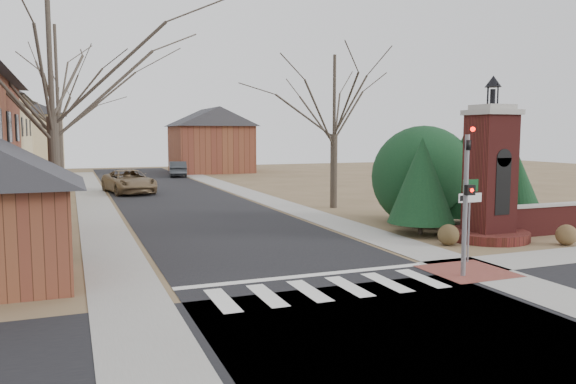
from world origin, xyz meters
name	(u,v)px	position (x,y,z in m)	size (l,w,h in m)	color
ground	(342,297)	(0.00, 0.00, 0.00)	(120.00, 120.00, 0.00)	brown
main_street	(183,201)	(0.00, 22.00, 0.01)	(8.00, 70.00, 0.01)	black
cross_street	(407,335)	(0.00, -3.00, 0.01)	(120.00, 8.00, 0.01)	black
crosswalk_zone	(329,289)	(0.00, 0.80, 0.01)	(8.00, 2.20, 0.02)	silver
stop_bar	(308,276)	(0.00, 2.30, 0.01)	(8.00, 0.35, 0.02)	silver
sidewalk_right_main	(262,198)	(5.20, 22.00, 0.01)	(2.00, 60.00, 0.02)	gray
sidewalk_left	(95,205)	(-5.20, 22.00, 0.01)	(2.00, 60.00, 0.02)	gray
curb_apron	(468,271)	(4.80, 1.00, 0.01)	(2.40, 2.40, 0.02)	brown
traffic_signal_pole	(466,190)	(4.30, 0.57, 2.59)	(0.28, 0.41, 4.50)	slate
sign_post	(470,204)	(5.59, 1.99, 1.95)	(0.90, 0.07, 2.75)	slate
brick_gate_monument	(489,186)	(9.00, 4.99, 2.17)	(3.20, 3.20, 6.47)	#5B1D1A
brick_garden_wall	(572,217)	(13.50, 5.00, 0.66)	(7.50, 0.50, 1.30)	#5B1D1A
house_distant_left	(8,133)	(-12.01, 48.00, 4.25)	(10.80, 8.80, 8.53)	beige
house_distant_right	(210,139)	(7.99, 47.99, 3.65)	(8.80, 8.80, 7.30)	brown
evergreen_near	(422,180)	(7.20, 7.00, 2.30)	(2.80, 2.80, 4.10)	#473D33
evergreen_mid	(467,169)	(10.50, 8.20, 2.60)	(3.40, 3.40, 4.70)	#473D33
evergreen_far	(517,185)	(12.50, 7.20, 1.90)	(2.40, 2.40, 3.30)	#473D33
evergreen_mass	(423,173)	(9.00, 9.50, 2.40)	(4.80, 4.80, 4.80)	#10321B
bare_tree_0	(49,34)	(-7.00, 9.00, 7.70)	(8.05, 8.05, 11.15)	#473D33
bare_tree_1	(56,66)	(-7.00, 22.00, 8.03)	(8.40, 8.40, 11.64)	#473D33
bare_tree_2	(53,97)	(-7.50, 35.00, 7.03)	(7.35, 7.35, 10.19)	#473D33
bare_tree_3	(334,89)	(7.50, 16.00, 6.69)	(7.00, 7.00, 9.70)	#473D33
pickup_truck	(129,181)	(-2.61, 28.41, 0.83)	(2.76, 5.98, 1.66)	brown
distant_car	(178,169)	(3.40, 42.57, 0.75)	(1.59, 4.56, 1.50)	#313539
dry_shrub_left	(448,235)	(6.80, 4.60, 0.40)	(0.81, 0.81, 0.81)	#503F24
dry_shrub_right	(566,235)	(11.00, 3.00, 0.40)	(0.79, 0.79, 0.79)	brown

